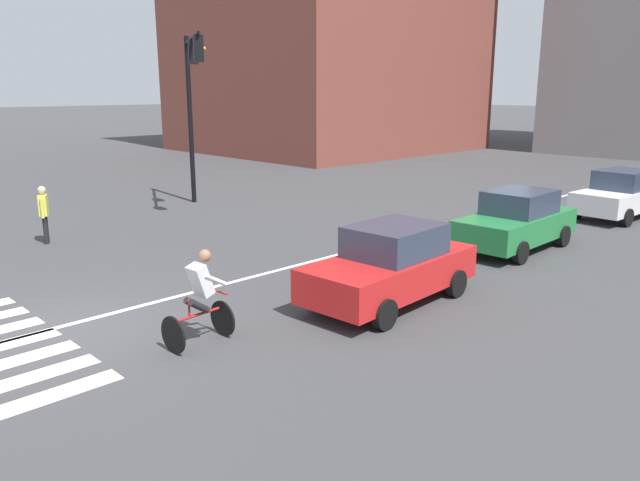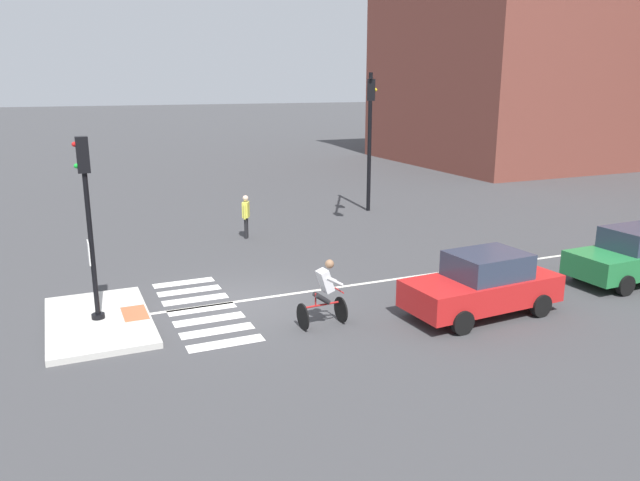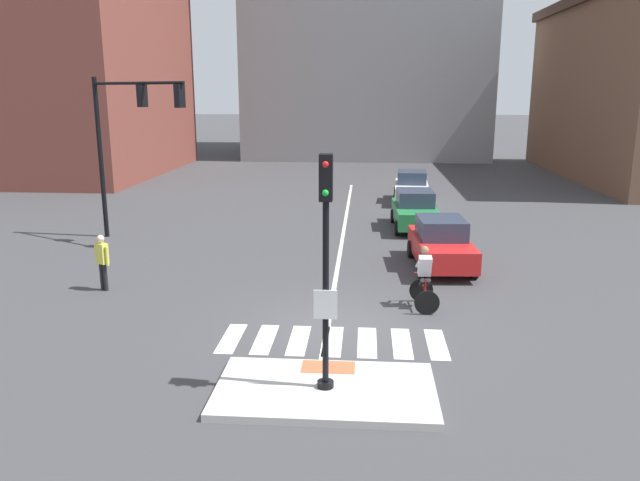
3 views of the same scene
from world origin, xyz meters
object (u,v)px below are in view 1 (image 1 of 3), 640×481
at_px(car_white_eastbound_distant, 621,194).
at_px(car_green_eastbound_far, 516,221).
at_px(car_red_eastbound_mid, 391,265).
at_px(cyclist, 200,296).
at_px(traffic_light_mast, 192,89).
at_px(pedestrian_at_curb_left, 44,210).

relative_size(car_white_eastbound_distant, car_green_eastbound_far, 1.01).
height_order(car_red_eastbound_mid, cyclist, cyclist).
bearing_deg(car_green_eastbound_far, cyclist, -92.84).
bearing_deg(traffic_light_mast, cyclist, -32.69).
distance_m(traffic_light_mast, car_red_eastbound_mid, 12.47).
bearing_deg(car_white_eastbound_distant, car_green_eastbound_far, -92.72).
relative_size(cyclist, pedestrian_at_curb_left, 1.01).
bearing_deg(pedestrian_at_curb_left, car_red_eastbound_mid, 17.73).
height_order(car_green_eastbound_far, cyclist, cyclist).
bearing_deg(car_green_eastbound_far, car_white_eastbound_distant, 87.28).
xyz_separation_m(car_white_eastbound_distant, car_green_eastbound_far, (-0.31, -6.58, 0.00)).
distance_m(traffic_light_mast, car_green_eastbound_far, 12.14).
relative_size(traffic_light_mast, pedestrian_at_curb_left, 3.75).
relative_size(traffic_light_mast, car_green_eastbound_far, 1.51).
distance_m(car_white_eastbound_distant, car_green_eastbound_far, 6.59).
bearing_deg(car_red_eastbound_mid, traffic_light_mast, 166.35).
xyz_separation_m(car_white_eastbound_distant, car_red_eastbound_mid, (0.11, -12.49, 0.00)).
bearing_deg(car_white_eastbound_distant, pedestrian_at_curb_left, -122.57).
height_order(car_white_eastbound_distant, pedestrian_at_curb_left, pedestrian_at_curb_left).
distance_m(car_green_eastbound_far, car_red_eastbound_mid, 5.92).
height_order(traffic_light_mast, car_white_eastbound_distant, traffic_light_mast).
xyz_separation_m(car_green_eastbound_far, pedestrian_at_curb_left, (-9.74, -9.15, 0.17)).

